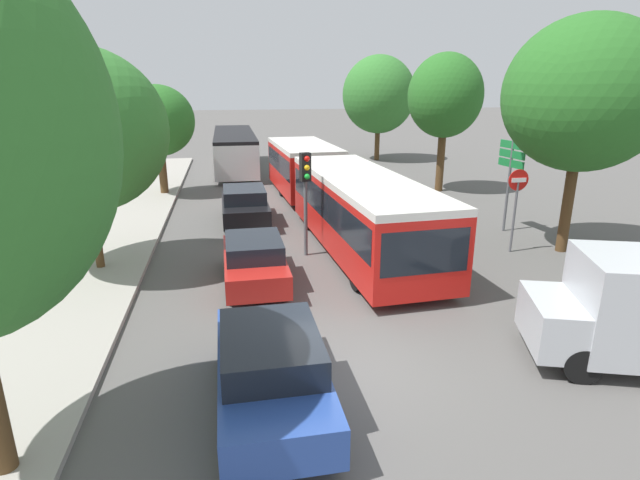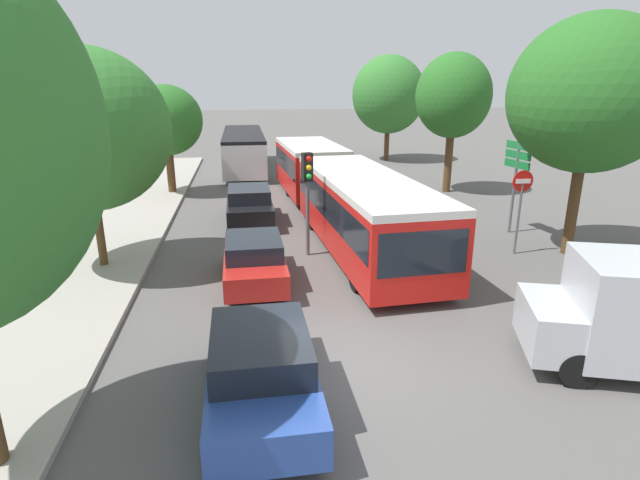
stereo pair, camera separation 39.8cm
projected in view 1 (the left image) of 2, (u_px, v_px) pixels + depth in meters
ground_plane at (353, 368)px, 10.08m from camera, size 200.00×200.00×0.00m
kerb_strip_left at (127, 221)px, 20.52m from camera, size 3.20×34.69×0.14m
articulated_bus at (332, 187)px, 20.07m from camera, size 3.68×17.58×2.59m
city_bus_rear at (235, 148)px, 32.50m from camera, size 2.56×11.26×2.42m
queued_car_blue at (271, 368)px, 8.70m from camera, size 1.85×4.27×1.48m
queued_car_red at (254, 260)px, 14.12m from camera, size 1.72×3.96×1.37m
queued_car_black at (245, 205)px, 20.27m from camera, size 1.84×4.24×1.47m
traffic_light at (306, 181)px, 15.90m from camera, size 0.37×0.39×3.40m
no_entry_sign at (516, 198)px, 16.42m from camera, size 0.70×0.08×2.82m
direction_sign_post at (511, 165)px, 18.62m from camera, size 0.24×1.40×3.60m
tree_left_mid at (82, 131)px, 14.00m from camera, size 4.76×4.76×6.53m
tree_left_far at (158, 123)px, 24.31m from camera, size 3.54×3.54×5.43m
tree_right_near at (581, 99)px, 15.65m from camera, size 4.96×4.96×7.54m
tree_right_mid at (443, 98)px, 25.09m from camera, size 3.75×3.75×6.96m
tree_right_far at (379, 95)px, 35.67m from camera, size 5.19×5.19×7.39m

